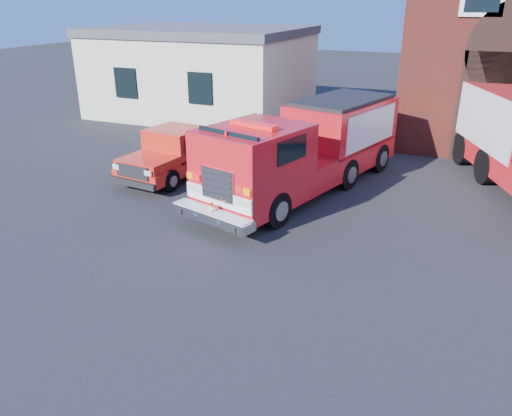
% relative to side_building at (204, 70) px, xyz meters
% --- Properties ---
extents(ground, '(100.00, 100.00, 0.00)m').
position_rel_side_building_xyz_m(ground, '(9.00, -13.00, -2.20)').
color(ground, black).
rests_on(ground, ground).
extents(side_building, '(10.20, 8.20, 4.35)m').
position_rel_side_building_xyz_m(side_building, '(0.00, 0.00, 0.00)').
color(side_building, beige).
rests_on(side_building, ground).
extents(fire_engine, '(4.67, 8.92, 2.65)m').
position_rel_side_building_xyz_m(fire_engine, '(8.64, -9.28, -0.83)').
color(fire_engine, black).
rests_on(fire_engine, ground).
extents(pickup_truck, '(2.36, 5.21, 1.65)m').
position_rel_side_building_xyz_m(pickup_truck, '(4.14, -9.41, -1.42)').
color(pickup_truck, black).
rests_on(pickup_truck, ground).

